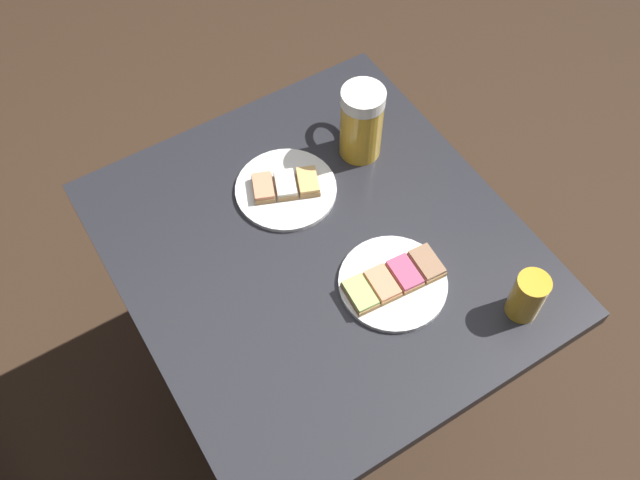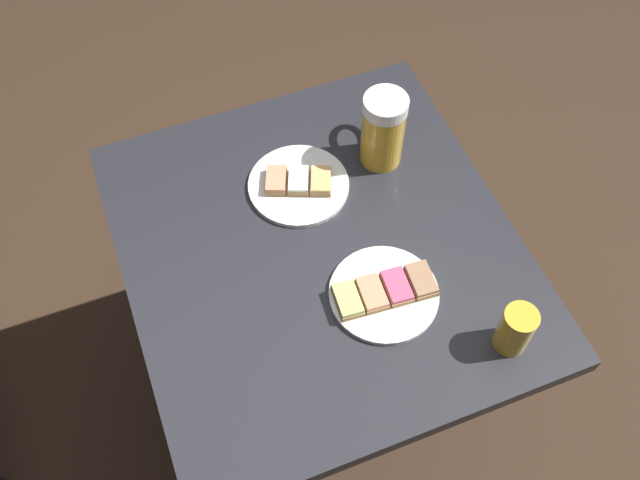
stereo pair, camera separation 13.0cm
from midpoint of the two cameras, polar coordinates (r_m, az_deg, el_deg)
The scene contains 6 objects.
ground_plane at distance 2.01m, azimuth 1.89°, elevation -12.47°, with size 6.00×6.00×0.00m, color #382619.
cafe_table at distance 1.46m, azimuth 2.55°, elevation -4.17°, with size 0.72×0.79×0.77m.
plate_near at distance 1.27m, azimuth 8.17°, elevation -4.49°, with size 0.20×0.20×0.03m.
plate_far at distance 1.39m, azimuth 0.92°, elevation 4.38°, with size 0.20×0.20×0.03m.
beer_mug at distance 1.40m, azimuth 7.79°, elevation 8.80°, with size 0.09×0.14×0.17m.
beer_glass_small at distance 1.24m, azimuth 18.54°, elevation -7.16°, with size 0.06×0.06×0.10m, color gold.
Camera 2 is at (0.26, 0.66, 1.89)m, focal length 39.38 mm.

